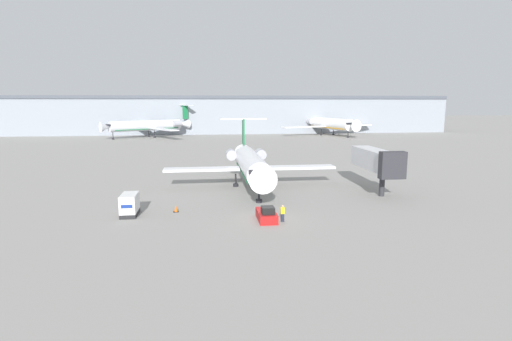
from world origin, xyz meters
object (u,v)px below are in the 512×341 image
Objects in this scene: pushback_tug at (267,215)px; jet_bridge at (376,160)px; airplane_parked_far_left at (149,125)px; luggage_cart at (130,205)px; worker_near_tug at (283,213)px; airplane_main at (251,163)px; traffic_cone_left at (176,209)px; airplane_parked_far_right at (329,124)px.

pushback_tug is 20.28m from jet_bridge.
luggage_cart is at bearing -83.62° from airplane_parked_far_left.
airplane_main is at bearing 94.44° from worker_near_tug.
airplane_parked_far_left is (-15.93, 98.06, 3.80)m from traffic_cone_left.
airplane_parked_far_right reaches higher than worker_near_tug.
luggage_cart is 0.29× the size of jet_bridge.
pushback_tug is at bearing -76.01° from airplane_parked_far_left.
worker_near_tug is 2.31× the size of traffic_cone_left.
worker_near_tug reaches higher than pushback_tug.
airplane_parked_far_left is at bearing 99.22° from traffic_cone_left.
worker_near_tug reaches higher than traffic_cone_left.
airplane_parked_far_right is at bearing 76.24° from jet_bridge.
pushback_tug is at bearing -110.79° from airplane_parked_far_right.
airplane_parked_far_right is at bearing 69.21° from pushback_tug.
airplane_main is 6.24× the size of pushback_tug.
airplane_main is at bearing -73.34° from airplane_parked_far_left.
airplane_parked_far_left reaches higher than traffic_cone_left.
traffic_cone_left is (-9.83, -12.00, -3.14)m from airplane_main.
airplane_main reaches higher than worker_near_tug.
airplane_parked_far_left is (-25.76, 86.06, 0.66)m from airplane_main.
pushback_tug is 110.78m from airplane_parked_far_right.
pushback_tug is 10.60m from traffic_cone_left.
airplane_parked_far_left is at bearing 106.66° from airplane_main.
pushback_tug is 0.35× the size of jet_bridge.
airplane_parked_far_left reaches higher than luggage_cart.
airplane_parked_far_left reaches higher than airplane_main.
traffic_cone_left is 0.02× the size of airplane_parked_far_left.
airplane_parked_far_right reaches higher than airplane_main.
airplane_main is 95.41m from airplane_parked_far_right.
airplane_parked_far_left reaches higher than jet_bridge.
pushback_tug is 5.18× the size of traffic_cone_left.
worker_near_tug is 12.32m from traffic_cone_left.
airplane_parked_far_right is (64.83, 0.99, 0.10)m from airplane_parked_far_left.
luggage_cart reaches higher than worker_near_tug.
pushback_tug is at bearing -24.92° from traffic_cone_left.
worker_near_tug is at bearing -109.91° from airplane_parked_far_right.
airplane_main is 19.61m from luggage_cart.
luggage_cart is 1.85× the size of worker_near_tug.
airplane_parked_far_right is at bearing 63.72° from traffic_cone_left.
jet_bridge is at bearing -65.27° from airplane_parked_far_left.
jet_bridge is at bearing 13.87° from traffic_cone_left.
luggage_cart is 99.47m from airplane_parked_far_left.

